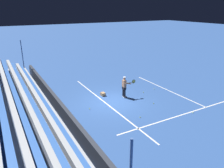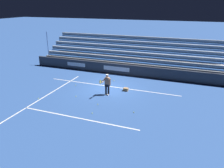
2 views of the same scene
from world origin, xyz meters
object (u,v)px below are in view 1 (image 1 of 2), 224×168
tennis_ball_toward_net (154,103)px  tennis_ball_midcourt (154,89)px  tennis_ball_near_player (193,113)px  ball_box_cardboard (103,94)px  tennis_ball_far_right (143,92)px  tennis_ball_by_box (128,82)px  tennis_ball_on_baseline (90,109)px  tennis_player (124,87)px  tennis_ball_far_left (140,117)px

tennis_ball_toward_net → tennis_ball_midcourt: size_ratio=1.00×
tennis_ball_near_player → ball_box_cardboard: bearing=-145.8°
tennis_ball_toward_net → tennis_ball_far_right: 2.31m
tennis_ball_far_right → tennis_ball_by_box: size_ratio=1.00×
ball_box_cardboard → tennis_ball_on_baseline: 2.68m
tennis_ball_far_right → tennis_ball_by_box: (-2.77, 0.24, 0.00)m
tennis_player → tennis_ball_far_right: tennis_player is taller
tennis_ball_by_box → tennis_ball_midcourt: same height
tennis_ball_far_right → tennis_ball_far_left: (3.48, -2.88, 0.00)m
tennis_ball_far_right → tennis_ball_midcourt: size_ratio=1.00×
tennis_ball_toward_net → tennis_ball_far_right: bearing=162.3°
tennis_ball_midcourt → tennis_ball_far_left: size_ratio=1.00×
ball_box_cardboard → tennis_ball_far_left: bearing=5.1°
tennis_player → tennis_ball_by_box: size_ratio=25.98×
tennis_ball_by_box → tennis_ball_on_baseline: (3.48, -5.51, 0.00)m
tennis_ball_midcourt → tennis_ball_toward_net: bearing=-40.5°
tennis_ball_toward_net → tennis_ball_midcourt: bearing=139.5°
tennis_ball_toward_net → tennis_ball_on_baseline: bearing=-108.1°
ball_box_cardboard → tennis_ball_midcourt: (0.90, 4.63, -0.10)m
tennis_ball_near_player → tennis_ball_far_left: (-1.24, -3.53, 0.00)m
tennis_player → tennis_ball_on_baseline: size_ratio=25.98×
tennis_ball_far_right → tennis_ball_by_box: same height
tennis_ball_near_player → tennis_ball_far_right: bearing=-172.1°
tennis_ball_far_right → tennis_ball_on_baseline: bearing=-82.3°
tennis_ball_far_right → tennis_ball_far_left: bearing=-39.6°
tennis_ball_far_left → tennis_ball_toward_net: bearing=120.5°
tennis_player → tennis_ball_by_box: tennis_player is taller
tennis_ball_on_baseline → tennis_player: bearing=101.1°
tennis_ball_near_player → tennis_ball_on_baseline: size_ratio=1.00×
tennis_ball_midcourt → tennis_ball_far_right: bearing=-81.7°
tennis_ball_by_box → tennis_ball_near_player: (7.49, 0.41, 0.00)m
tennis_player → tennis_ball_near_player: size_ratio=25.98×
tennis_ball_toward_net → tennis_ball_near_player: (2.52, 1.36, 0.00)m
ball_box_cardboard → tennis_player: bearing=49.2°
tennis_ball_by_box → tennis_ball_midcourt: (2.58, 1.10, 0.00)m
tennis_ball_near_player → tennis_ball_on_baseline: 7.15m
tennis_player → tennis_ball_far_left: (3.42, -0.93, -0.86)m
tennis_player → ball_box_cardboard: 1.92m
tennis_player → tennis_ball_far_left: bearing=-15.2°
tennis_player → tennis_ball_midcourt: size_ratio=25.98×
ball_box_cardboard → tennis_ball_on_baseline: ball_box_cardboard is taller
ball_box_cardboard → tennis_ball_midcourt: ball_box_cardboard is taller
tennis_ball_near_player → tennis_ball_far_left: size_ratio=1.00×
tennis_ball_far_left → ball_box_cardboard: bearing=-174.9°
ball_box_cardboard → tennis_ball_toward_net: size_ratio=6.06×
tennis_ball_far_right → tennis_ball_far_left: size_ratio=1.00×
tennis_ball_midcourt → tennis_ball_on_baseline: size_ratio=1.00×
tennis_ball_far_right → ball_box_cardboard: bearing=-108.4°
tennis_ball_far_left → tennis_ball_on_baseline: 3.66m
tennis_ball_by_box → tennis_ball_far_left: (6.25, -3.12, 0.00)m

